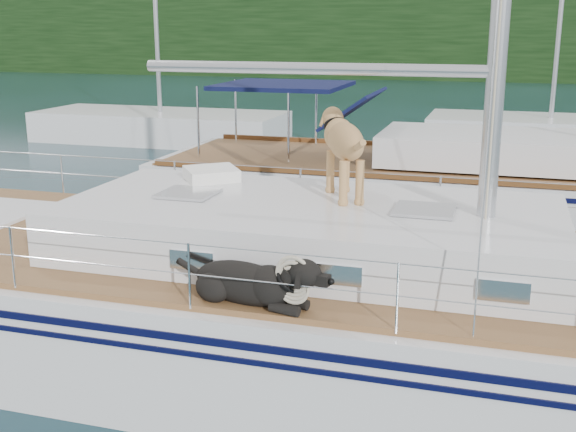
% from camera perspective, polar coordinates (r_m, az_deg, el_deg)
% --- Properties ---
extents(ground, '(120.00, 120.00, 0.00)m').
position_cam_1_polar(ground, '(8.46, -3.70, -10.62)').
color(ground, black).
rests_on(ground, ground).
extents(tree_line, '(90.00, 3.00, 6.00)m').
position_cam_1_polar(tree_line, '(52.21, 14.30, 13.65)').
color(tree_line, black).
rests_on(tree_line, ground).
extents(shore_bank, '(92.00, 1.00, 1.20)m').
position_cam_1_polar(shore_bank, '(53.49, 14.20, 11.09)').
color(shore_bank, '#595147').
rests_on(shore_bank, ground).
extents(main_sailboat, '(12.00, 3.80, 14.01)m').
position_cam_1_polar(main_sailboat, '(8.15, -3.13, -6.41)').
color(main_sailboat, white).
rests_on(main_sailboat, ground).
extents(neighbor_sailboat, '(11.00, 3.50, 13.30)m').
position_cam_1_polar(neighbor_sailboat, '(14.01, 12.73, 2.05)').
color(neighbor_sailboat, white).
rests_on(neighbor_sailboat, ground).
extents(bg_boat_west, '(8.00, 3.00, 11.65)m').
position_cam_1_polar(bg_boat_west, '(23.92, -10.01, 6.92)').
color(bg_boat_west, white).
rests_on(bg_boat_west, ground).
extents(bg_boat_center, '(7.20, 3.00, 11.65)m').
position_cam_1_polar(bg_boat_center, '(23.39, 19.95, 6.10)').
color(bg_boat_center, white).
rests_on(bg_boat_center, ground).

